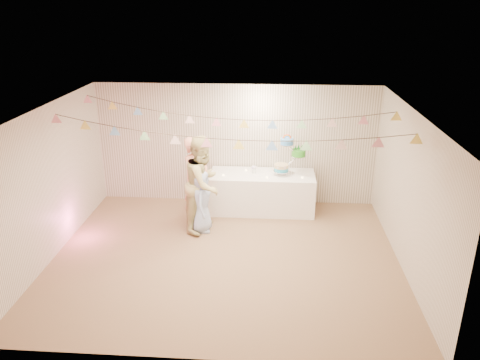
# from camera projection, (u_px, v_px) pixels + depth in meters

# --- Properties ---
(floor) EXTENTS (6.00, 6.00, 0.00)m
(floor) POSITION_uv_depth(u_px,v_px,m) (225.00, 257.00, 8.20)
(floor) COLOR brown
(floor) RESTS_ON ground
(ceiling) EXTENTS (6.00, 6.00, 0.00)m
(ceiling) POSITION_uv_depth(u_px,v_px,m) (224.00, 111.00, 7.26)
(ceiling) COLOR beige
(ceiling) RESTS_ON ground
(back_wall) EXTENTS (6.00, 6.00, 0.00)m
(back_wall) POSITION_uv_depth(u_px,v_px,m) (236.00, 145.00, 10.05)
(back_wall) COLOR silver
(back_wall) RESTS_ON ground
(front_wall) EXTENTS (6.00, 6.00, 0.00)m
(front_wall) POSITION_uv_depth(u_px,v_px,m) (203.00, 271.00, 5.40)
(front_wall) COLOR silver
(front_wall) RESTS_ON ground
(left_wall) EXTENTS (5.00, 5.00, 0.00)m
(left_wall) POSITION_uv_depth(u_px,v_px,m) (49.00, 184.00, 7.93)
(left_wall) COLOR silver
(left_wall) RESTS_ON ground
(right_wall) EXTENTS (5.00, 5.00, 0.00)m
(right_wall) POSITION_uv_depth(u_px,v_px,m) (410.00, 194.00, 7.53)
(right_wall) COLOR silver
(right_wall) RESTS_ON ground
(table) EXTENTS (2.18, 0.87, 0.82)m
(table) POSITION_uv_depth(u_px,v_px,m) (262.00, 192.00, 9.89)
(table) COLOR white
(table) RESTS_ON floor
(cake_stand) EXTENTS (0.72, 0.42, 0.80)m
(cake_stand) POSITION_uv_depth(u_px,v_px,m) (289.00, 159.00, 9.64)
(cake_stand) COLOR silver
(cake_stand) RESTS_ON table
(cake_bottom) EXTENTS (0.31, 0.31, 0.15)m
(cake_bottom) POSITION_uv_depth(u_px,v_px,m) (282.00, 174.00, 9.70)
(cake_bottom) COLOR #2A9EC6
(cake_bottom) RESTS_ON cake_stand
(cake_middle) EXTENTS (0.27, 0.27, 0.22)m
(cake_middle) POSITION_uv_depth(u_px,v_px,m) (298.00, 160.00, 9.72)
(cake_middle) COLOR green
(cake_middle) RESTS_ON cake_stand
(cake_top_tier) EXTENTS (0.25, 0.25, 0.19)m
(cake_top_tier) POSITION_uv_depth(u_px,v_px,m) (287.00, 149.00, 9.53)
(cake_top_tier) COLOR #3F80C6
(cake_top_tier) RESTS_ON cake_stand
(platter) EXTENTS (0.32, 0.32, 0.02)m
(platter) POSITION_uv_depth(u_px,v_px,m) (237.00, 177.00, 9.76)
(platter) COLOR white
(platter) RESTS_ON table
(posy) EXTENTS (0.14, 0.14, 0.16)m
(posy) POSITION_uv_depth(u_px,v_px,m) (254.00, 173.00, 9.80)
(posy) COLOR white
(posy) RESTS_ON table
(person_adult_a) EXTENTS (0.69, 0.78, 1.78)m
(person_adult_a) POSITION_uv_depth(u_px,v_px,m) (196.00, 181.00, 9.18)
(person_adult_a) COLOR #F0987D
(person_adult_a) RESTS_ON floor
(person_adult_b) EXTENTS (0.95, 1.08, 1.88)m
(person_adult_b) POSITION_uv_depth(u_px,v_px,m) (203.00, 184.00, 8.91)
(person_adult_b) COLOR tan
(person_adult_b) RESTS_ON floor
(person_child) EXTENTS (0.42, 0.62, 1.23)m
(person_child) POSITION_uv_depth(u_px,v_px,m) (201.00, 201.00, 8.93)
(person_child) COLOR #A4BAE8
(person_child) RESTS_ON floor
(bunting_back) EXTENTS (5.60, 1.10, 0.40)m
(bunting_back) POSITION_uv_depth(u_px,v_px,m) (230.00, 111.00, 8.37)
(bunting_back) COLOR pink
(bunting_back) RESTS_ON ceiling
(bunting_front) EXTENTS (5.60, 0.90, 0.36)m
(bunting_front) POSITION_uv_depth(u_px,v_px,m) (222.00, 132.00, 7.17)
(bunting_front) COLOR #72A5E5
(bunting_front) RESTS_ON ceiling
(tealight_0) EXTENTS (0.04, 0.04, 0.03)m
(tealight_0) POSITION_uv_depth(u_px,v_px,m) (223.00, 175.00, 9.65)
(tealight_0) COLOR #FFD88C
(tealight_0) RESTS_ON table
(tealight_1) EXTENTS (0.04, 0.04, 0.03)m
(tealight_1) POSITION_uv_depth(u_px,v_px,m) (246.00, 170.00, 9.93)
(tealight_1) COLOR #FFD88C
(tealight_1) RESTS_ON table
(tealight_2) EXTENTS (0.04, 0.04, 0.03)m
(tealight_2) POSITION_uv_depth(u_px,v_px,m) (267.00, 177.00, 9.53)
(tealight_2) COLOR #FFD88C
(tealight_2) RESTS_ON table
(tealight_3) EXTENTS (0.04, 0.04, 0.03)m
(tealight_3) POSITION_uv_depth(u_px,v_px,m) (279.00, 170.00, 9.92)
(tealight_3) COLOR #FFD88C
(tealight_3) RESTS_ON table
(tealight_4) EXTENTS (0.04, 0.04, 0.03)m
(tealight_4) POSITION_uv_depth(u_px,v_px,m) (302.00, 177.00, 9.52)
(tealight_4) COLOR #FFD88C
(tealight_4) RESTS_ON table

